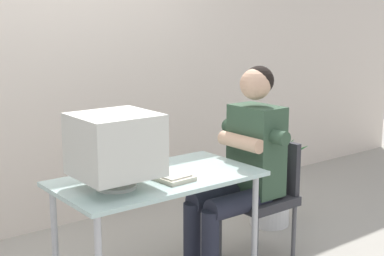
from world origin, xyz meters
name	(u,v)px	position (x,y,z in m)	size (l,w,h in m)	color
wall_back	(86,30)	(0.30, 1.40, 1.50)	(8.00, 0.10, 3.00)	beige
desk	(158,188)	(0.00, 0.00, 0.64)	(1.17, 0.63, 0.71)	#B7B7BC
crt_monitor	(116,145)	(-0.29, -0.05, 0.95)	(0.42, 0.39, 0.40)	silver
keyboard	(159,173)	(0.02, 0.01, 0.73)	(0.20, 0.46, 0.03)	beige
office_chair	(264,191)	(0.85, -0.01, 0.46)	(0.41, 0.41, 0.80)	#4C4C51
person_seated	(243,162)	(0.65, -0.01, 0.69)	(0.75, 0.54, 1.30)	#334C38
potted_plant	(270,186)	(1.31, 0.37, 0.31)	(0.58, 0.55, 0.78)	silver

